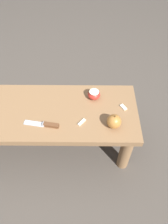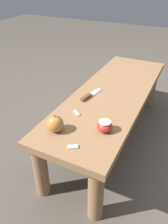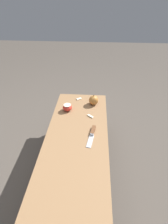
{
  "view_description": "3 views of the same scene",
  "coord_description": "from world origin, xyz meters",
  "px_view_note": "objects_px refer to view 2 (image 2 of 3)",
  "views": [
    {
      "loc": [
        -0.35,
        0.82,
        1.39
      ],
      "look_at": [
        -0.34,
        0.03,
        0.41
      ],
      "focal_mm": 35.0,
      "sensor_mm": 36.0,
      "label": 1
    },
    {
      "loc": [
        -1.21,
        -0.39,
        1.04
      ],
      "look_at": [
        -0.34,
        0.03,
        0.41
      ],
      "focal_mm": 35.0,
      "sensor_mm": 36.0,
      "label": 2
    },
    {
      "loc": [
        0.76,
        0.11,
        1.23
      ],
      "look_at": [
        -0.34,
        0.03,
        0.41
      ],
      "focal_mm": 28.0,
      "sensor_mm": 36.0,
      "label": 3
    }
  ],
  "objects_px": {
    "wooden_bench": "(112,101)",
    "apple_whole": "(55,124)",
    "knife": "(89,96)",
    "apple_cut": "(105,126)"
  },
  "relations": [
    {
      "from": "knife",
      "to": "apple_whole",
      "type": "xyz_separation_m",
      "value": [
        -0.38,
        -0.0,
        0.03
      ]
    },
    {
      "from": "apple_whole",
      "to": "knife",
      "type": "bearing_deg",
      "value": 0.24
    },
    {
      "from": "wooden_bench",
      "to": "apple_whole",
      "type": "bearing_deg",
      "value": 168.24
    },
    {
      "from": "apple_cut",
      "to": "wooden_bench",
      "type": "bearing_deg",
      "value": 14.79
    },
    {
      "from": "wooden_bench",
      "to": "knife",
      "type": "height_order",
      "value": "knife"
    },
    {
      "from": "knife",
      "to": "apple_cut",
      "type": "height_order",
      "value": "apple_cut"
    },
    {
      "from": "apple_cut",
      "to": "knife",
      "type": "bearing_deg",
      "value": 38.33
    },
    {
      "from": "wooden_bench",
      "to": "apple_whole",
      "type": "xyz_separation_m",
      "value": [
        -0.51,
        0.11,
        0.11
      ]
    },
    {
      "from": "knife",
      "to": "apple_cut",
      "type": "relative_size",
      "value": 2.69
    },
    {
      "from": "wooden_bench",
      "to": "knife",
      "type": "xyz_separation_m",
      "value": [
        -0.13,
        0.11,
        0.08
      ]
    }
  ]
}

